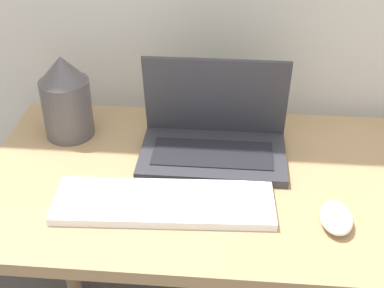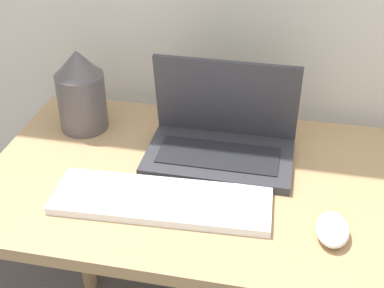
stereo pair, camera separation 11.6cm
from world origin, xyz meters
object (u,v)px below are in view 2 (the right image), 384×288
mouse (333,229)px  vase (81,91)px  laptop (222,136)px  keyboard (162,200)px

mouse → vase: vase is taller
vase → laptop: bearing=-7.8°
laptop → mouse: bearing=-43.1°
vase → mouse: bearing=-25.0°
mouse → laptop: bearing=136.9°
keyboard → vase: 0.40m
mouse → vase: (-0.63, 0.30, 0.09)m
mouse → vase: bearing=155.0°
laptop → mouse: 0.36m
keyboard → laptop: bearing=66.7°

